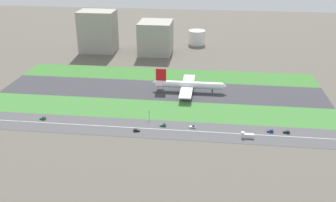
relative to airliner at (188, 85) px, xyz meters
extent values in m
plane|color=#5B564C|center=(-22.38, 0.00, -6.23)|extent=(800.00, 800.00, 0.00)
cube|color=#38383D|center=(-22.38, 0.00, -6.18)|extent=(280.00, 46.00, 0.10)
cube|color=#3D7A33|center=(-22.38, 41.00, -6.18)|extent=(280.00, 36.00, 0.10)
cube|color=#427F38|center=(-22.38, -41.00, -6.18)|extent=(280.00, 36.00, 0.10)
cube|color=#4C4C4F|center=(-22.38, -73.00, -6.18)|extent=(280.00, 28.00, 0.10)
cube|color=silver|center=(-22.38, -73.00, -6.13)|extent=(266.00, 0.50, 0.01)
cylinder|color=white|center=(1.68, 0.00, 0.07)|extent=(56.00, 6.00, 6.00)
cone|color=white|center=(31.68, 0.00, 0.07)|extent=(4.00, 5.70, 5.70)
cone|color=white|center=(-28.82, 0.00, 0.87)|extent=(5.00, 5.40, 5.40)
cube|color=red|center=(-23.32, 0.00, 8.07)|extent=(9.00, 0.80, 11.00)
cube|color=white|center=(-24.32, 0.00, 1.07)|extent=(6.00, 16.00, 0.60)
cube|color=white|center=(-0.32, 15.00, -1.13)|extent=(10.00, 26.00, 1.00)
cylinder|color=gray|center=(0.68, 9.00, -3.33)|extent=(5.00, 3.20, 3.20)
cube|color=white|center=(-0.32, -15.00, -1.13)|extent=(10.00, 26.00, 1.00)
cylinder|color=gray|center=(0.68, -9.00, -3.33)|extent=(5.00, 3.20, 3.20)
cylinder|color=black|center=(21.28, 0.00, -4.53)|extent=(1.00, 1.00, 3.20)
cylinder|color=black|center=(-2.32, 3.50, -4.53)|extent=(1.00, 1.00, 3.20)
cylinder|color=black|center=(-2.32, -3.50, -4.53)|extent=(1.00, 1.00, 3.20)
cube|color=silver|center=(8.53, -68.00, -5.58)|extent=(4.40, 1.80, 1.10)
cube|color=#333D4C|center=(9.33, -68.00, -4.58)|extent=(2.20, 1.66, 0.90)
cube|color=navy|center=(62.16, -68.00, -5.58)|extent=(4.40, 1.80, 1.10)
cube|color=#333D4C|center=(62.96, -68.00, -4.58)|extent=(2.20, 1.66, 0.90)
cube|color=black|center=(-29.62, -78.00, -5.58)|extent=(4.40, 1.80, 1.10)
cube|color=#333D4C|center=(-30.42, -78.00, -4.58)|extent=(2.20, 1.66, 0.90)
cube|color=silver|center=(46.01, -78.00, -4.73)|extent=(8.40, 2.50, 2.80)
cube|color=silver|center=(42.81, -78.00, -2.73)|extent=(2.00, 2.30, 1.20)
cube|color=#19662D|center=(-12.52, -68.00, -5.58)|extent=(4.40, 1.80, 1.10)
cube|color=#333D4C|center=(-11.72, -68.00, -4.58)|extent=(2.20, 1.66, 0.90)
cube|color=black|center=(73.09, -68.00, -5.58)|extent=(4.40, 1.80, 1.10)
cube|color=#333D4C|center=(73.89, -68.00, -4.58)|extent=(2.20, 1.66, 0.90)
cube|color=#19662D|center=(-102.00, -68.00, -5.58)|extent=(4.40, 1.80, 1.10)
cube|color=#333D4C|center=(-101.20, -68.00, -4.58)|extent=(2.20, 1.66, 0.90)
cylinder|color=#4C4C51|center=(-23.78, -60.00, -3.13)|extent=(0.24, 0.24, 6.00)
cube|color=black|center=(-23.78, -60.00, 0.47)|extent=(0.36, 0.36, 1.20)
sphere|color=#19D826|center=(-23.78, -60.20, 0.77)|extent=(0.24, 0.24, 0.24)
cube|color=#9E998E|center=(-112.38, 114.00, 17.15)|extent=(40.68, 28.98, 46.77)
cube|color=#9E998E|center=(-45.28, 114.00, 11.97)|extent=(36.41, 38.51, 36.40)
cylinder|color=silver|center=(-0.70, 159.00, 2.35)|extent=(20.44, 20.44, 17.17)
camera|label=1|loc=(20.62, -309.57, 118.90)|focal=41.08mm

